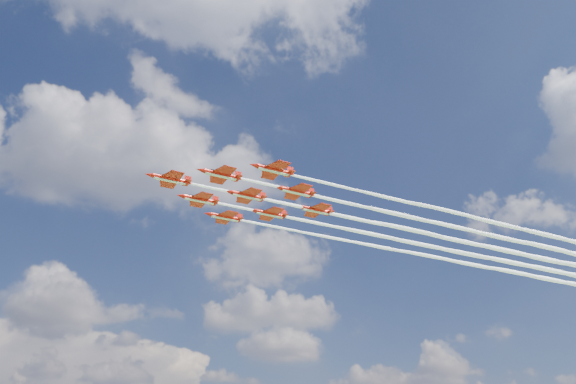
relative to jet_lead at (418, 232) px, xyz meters
The scene contains 9 objects.
jet_lead is the anchor object (origin of this frame).
jet_row2_port 12.75m from the jet_lead, 21.13° to the right, with size 151.60×49.09×2.81m.
jet_row2_starb 12.75m from the jet_lead, 54.32° to the left, with size 151.60×49.09×2.81m.
jet_row3_port 25.51m from the jet_lead, 21.13° to the right, with size 151.60×49.09×2.81m.
jet_row3_centre 20.18m from the jet_lead, 16.60° to the left, with size 151.60×49.09×2.81m.
jet_row3_starb 25.51m from the jet_lead, 54.32° to the left, with size 151.60×49.09×2.81m.
jet_row4_port 31.25m from the jet_lead, ahead, with size 151.60×49.09×2.81m.
jet_row4_starb 31.25m from the jet_lead, 31.06° to the left, with size 151.60×49.09×2.81m.
jet_tail 40.35m from the jet_lead, 16.60° to the left, with size 151.60×49.09×2.81m.
Camera 1 is at (-9.84, -125.04, 15.21)m, focal length 35.00 mm.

